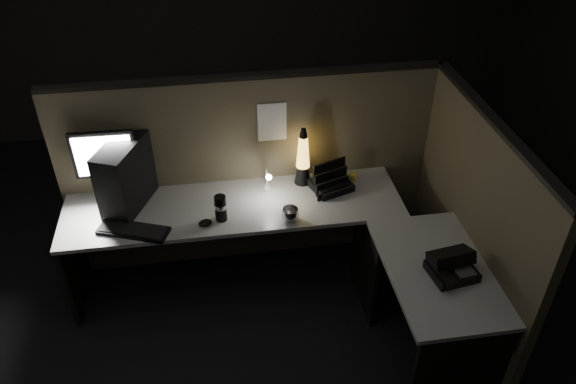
{
  "coord_description": "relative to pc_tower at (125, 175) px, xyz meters",
  "views": [
    {
      "loc": [
        -0.25,
        -2.44,
        3.06
      ],
      "look_at": [
        0.19,
        0.35,
        0.99
      ],
      "focal_mm": 35.0,
      "sensor_mm": 36.0,
      "label": 1
    }
  ],
  "objects": [
    {
      "name": "desk_phone",
      "position": [
        1.89,
        -0.97,
        -0.18
      ],
      "size": [
        0.28,
        0.29,
        0.15
      ],
      "rotation": [
        0.0,
        0.0,
        0.15
      ],
      "color": "black",
      "rests_on": "desk"
    },
    {
      "name": "steel_mug",
      "position": [
        1.05,
        -0.34,
        -0.19
      ],
      "size": [
        0.15,
        0.15,
        0.09
      ],
      "primitive_type": "imported",
      "rotation": [
        0.0,
        0.0,
        -0.4
      ],
      "color": "#B1B1B9",
      "rests_on": "desk"
    },
    {
      "name": "partition_back",
      "position": [
        0.84,
        0.21,
        -0.22
      ],
      "size": [
        2.66,
        0.06,
        1.5
      ],
      "primitive_type": "cube",
      "color": "brown",
      "rests_on": "ground"
    },
    {
      "name": "pc_tower",
      "position": [
        0.0,
        0.0,
        0.0
      ],
      "size": [
        0.36,
        0.49,
        0.47
      ],
      "primitive_type": "cube",
      "rotation": [
        0.0,
        0.0,
        -0.4
      ],
      "color": "black",
      "rests_on": "desk"
    },
    {
      "name": "monitor",
      "position": [
        -0.12,
        0.07,
        0.09
      ],
      "size": [
        0.42,
        0.18,
        0.53
      ],
      "rotation": [
        0.0,
        0.0,
        -0.03
      ],
      "color": "black",
      "rests_on": "desk"
    },
    {
      "name": "figurine",
      "position": [
        1.56,
        0.03,
        -0.19
      ],
      "size": [
        0.05,
        0.05,
        0.05
      ],
      "primitive_type": "sphere",
      "color": "yellow",
      "rests_on": "desk"
    },
    {
      "name": "clip_lamp",
      "position": [
        0.94,
        -0.04,
        -0.11
      ],
      "size": [
        0.04,
        0.17,
        0.21
      ],
      "color": "silver",
      "rests_on": "desk"
    },
    {
      "name": "desk",
      "position": [
        1.02,
        -0.47,
        -0.38
      ],
      "size": [
        2.6,
        1.6,
        0.73
      ],
      "color": "#A7A49D",
      "rests_on": "ground"
    },
    {
      "name": "organizer",
      "position": [
        1.39,
        -0.02,
        -0.19
      ],
      "size": [
        0.32,
        0.3,
        0.2
      ],
      "rotation": [
        0.0,
        0.0,
        0.34
      ],
      "color": "black",
      "rests_on": "desk"
    },
    {
      "name": "keyboard",
      "position": [
        0.04,
        -0.3,
        -0.22
      ],
      "size": [
        0.48,
        0.31,
        0.02
      ],
      "primitive_type": "cube",
      "rotation": [
        0.0,
        0.0,
        -0.37
      ],
      "color": "black",
      "rests_on": "desk"
    },
    {
      "name": "lava_lamp",
      "position": [
        1.2,
        0.07,
        -0.05
      ],
      "size": [
        0.12,
        0.12,
        0.44
      ],
      "color": "black",
      "rests_on": "desk"
    },
    {
      "name": "travel_mug",
      "position": [
        0.6,
        -0.26,
        -0.14
      ],
      "size": [
        0.08,
        0.08,
        0.18
      ],
      "primitive_type": "cylinder",
      "color": "black",
      "rests_on": "desk"
    },
    {
      "name": "room_shell",
      "position": [
        0.84,
        -0.72,
        0.65
      ],
      "size": [
        6.0,
        6.0,
        6.0
      ],
      "color": "silver",
      "rests_on": "ground"
    },
    {
      "name": "partition_right",
      "position": [
        2.17,
        -0.62,
        -0.22
      ],
      "size": [
        0.06,
        1.66,
        1.5
      ],
      "primitive_type": "cube",
      "color": "brown",
      "rests_on": "ground"
    },
    {
      "name": "floor",
      "position": [
        0.84,
        -0.72,
        -0.97
      ],
      "size": [
        6.0,
        6.0,
        0.0
      ],
      "primitive_type": "plane",
      "color": "black",
      "rests_on": "ground"
    },
    {
      "name": "mouse",
      "position": [
        0.49,
        -0.31,
        -0.22
      ],
      "size": [
        0.11,
        0.09,
        0.04
      ],
      "primitive_type": "ellipsoid",
      "rotation": [
        0.0,
        0.0,
        0.34
      ],
      "color": "black",
      "rests_on": "desk"
    },
    {
      "name": "pinned_paper",
      "position": [
        1.0,
        0.17,
        0.22
      ],
      "size": [
        0.2,
        0.0,
        0.28
      ],
      "primitive_type": "cube",
      "color": "white",
      "rests_on": "partition_back"
    }
  ]
}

